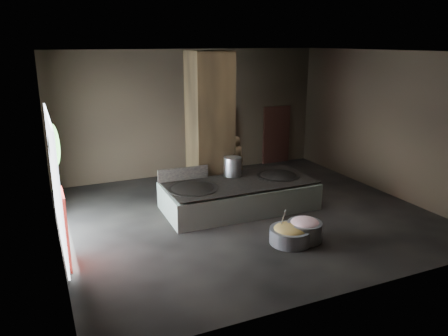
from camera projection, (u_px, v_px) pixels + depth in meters
name	position (u px, v px, depth m)	size (l,w,h in m)	color
floor	(245.00, 215.00, 12.54)	(10.00, 9.00, 0.10)	black
ceiling	(247.00, 49.00, 11.25)	(10.00, 9.00, 0.10)	black
back_wall	(190.00, 113.00, 15.89)	(10.00, 0.10, 4.50)	black
front_wall	(358.00, 185.00, 7.90)	(10.00, 0.10, 4.50)	black
left_wall	(48.00, 156.00, 9.94)	(0.10, 9.00, 4.50)	black
right_wall	(388.00, 123.00, 13.85)	(0.10, 9.00, 4.50)	black
pillar	(210.00, 126.00, 13.45)	(1.20, 1.20, 4.50)	black
hearth_platform	(239.00, 196.00, 12.83)	(4.38, 2.10, 0.76)	#B6CAB6
platform_cap	(239.00, 182.00, 12.71)	(4.29, 2.06, 0.03)	black
wok_left	(193.00, 191.00, 12.12)	(1.38, 1.38, 0.38)	black
wok_left_rim	(193.00, 189.00, 12.10)	(1.41, 1.41, 0.05)	black
wok_right	(278.00, 178.00, 13.30)	(1.29, 1.29, 0.36)	black
wok_right_rim	(278.00, 176.00, 13.28)	(1.31, 1.31, 0.05)	black
stock_pot	(233.00, 166.00, 13.13)	(0.53, 0.53, 0.57)	silver
splash_guard	(183.00, 174.00, 12.75)	(1.52, 0.06, 0.38)	black
cook	(234.00, 162.00, 14.47)	(0.65, 0.42, 1.79)	brown
veg_basin	(290.00, 236.00, 10.66)	(1.02, 1.02, 0.37)	slate
veg_fill	(291.00, 230.00, 10.61)	(0.83, 0.83, 0.26)	olive
ladle	(282.00, 221.00, 10.63)	(0.03, 0.03, 0.80)	silver
meat_basin	(304.00, 231.00, 10.80)	(0.86, 0.86, 0.47)	slate
meat_fill	(305.00, 223.00, 10.74)	(0.71, 0.71, 0.27)	#D47F90
doorway_near	(221.00, 141.00, 16.59)	(1.18, 0.08, 2.38)	black
doorway_near_glow	(221.00, 144.00, 16.31)	(0.76, 0.04, 1.80)	#8C6647
doorway_far	(276.00, 136.00, 17.52)	(1.18, 0.08, 2.38)	black
doorway_far_glow	(281.00, 136.00, 17.71)	(0.88, 0.04, 2.09)	#8C6647
left_opening	(55.00, 180.00, 10.33)	(0.04, 4.20, 3.10)	white
pavilion_sliver	(66.00, 229.00, 9.43)	(0.05, 0.90, 1.70)	maroon
tree_silhouette	(54.00, 145.00, 11.17)	(0.28, 1.10, 1.10)	#194714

